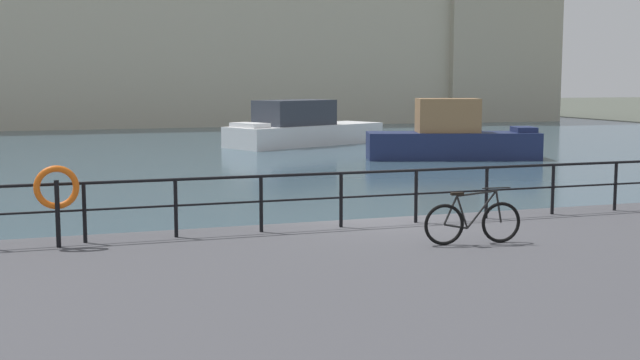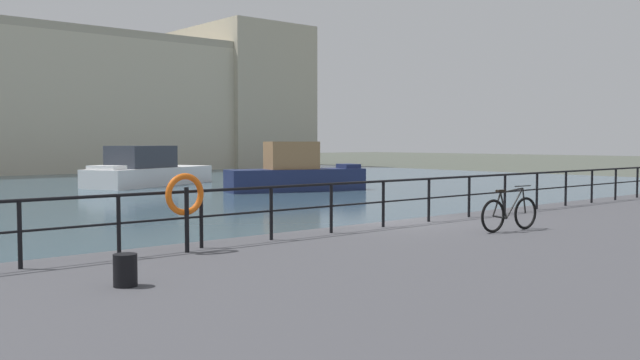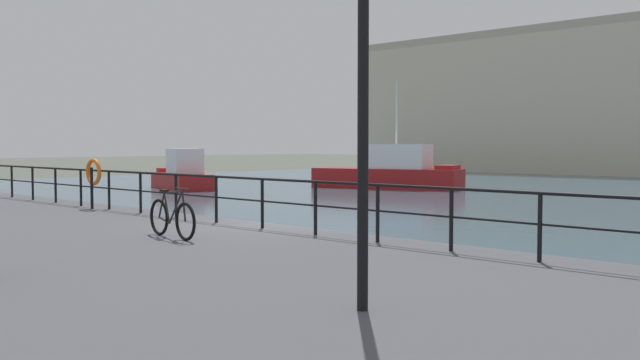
# 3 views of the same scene
# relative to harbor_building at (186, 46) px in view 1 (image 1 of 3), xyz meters

# --- Properties ---
(ground_plane) EXTENTS (240.00, 240.00, 0.00)m
(ground_plane) POSITION_rel_harbor_building_xyz_m (-5.09, -52.20, -6.25)
(ground_plane) COLOR #4C5147
(water_basin) EXTENTS (80.00, 60.00, 0.01)m
(water_basin) POSITION_rel_harbor_building_xyz_m (-5.09, -22.00, -6.24)
(water_basin) COLOR #385160
(water_basin) RESTS_ON ground_plane
(quay_promenade) EXTENTS (56.00, 13.00, 0.76)m
(quay_promenade) POSITION_rel_harbor_building_xyz_m (-5.09, -58.70, -5.87)
(quay_promenade) COLOR #47474C
(quay_promenade) RESTS_ON ground_plane
(harbor_building) EXTENTS (71.31, 14.76, 15.11)m
(harbor_building) POSITION_rel_harbor_building_xyz_m (0.00, 0.00, 0.00)
(harbor_building) COLOR #C1B79E
(harbor_building) RESTS_ON ground_plane
(moored_blue_motorboat) EXTENTS (7.93, 4.18, 2.72)m
(moored_blue_motorboat) POSITION_rel_harbor_building_xyz_m (5.99, -34.38, -5.27)
(moored_blue_motorboat) COLOR navy
(moored_blue_motorboat) RESTS_ON water_basin
(moored_small_launch) EXTENTS (9.71, 6.60, 2.46)m
(moored_small_launch) POSITION_rel_harbor_building_xyz_m (1.95, -24.71, -5.30)
(moored_small_launch) COLOR white
(moored_small_launch) RESTS_ON water_basin
(quay_railing) EXTENTS (27.10, 0.07, 1.08)m
(quay_railing) POSITION_rel_harbor_building_xyz_m (-5.43, -52.95, -4.75)
(quay_railing) COLOR black
(quay_railing) RESTS_ON quay_promenade
(parked_bicycle) EXTENTS (1.77, 0.26, 0.98)m
(parked_bicycle) POSITION_rel_harbor_building_xyz_m (-4.64, -55.24, -5.10)
(parked_bicycle) COLOR black
(parked_bicycle) RESTS_ON quay_promenade
(life_ring_stand) EXTENTS (0.75, 0.16, 1.40)m
(life_ring_stand) POSITION_rel_harbor_building_xyz_m (-11.44, -53.16, -4.51)
(life_ring_stand) COLOR black
(life_ring_stand) RESTS_ON quay_promenade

